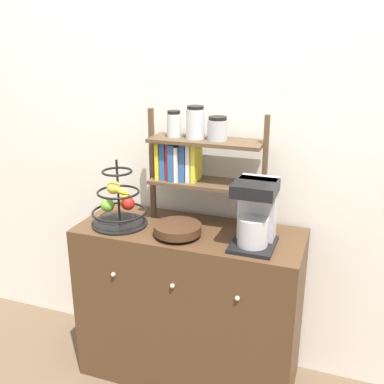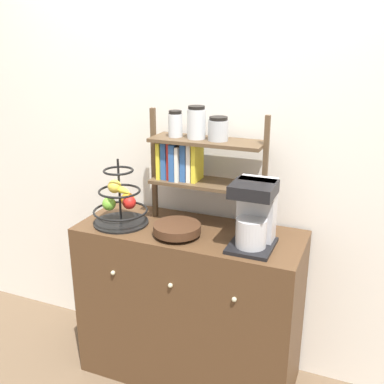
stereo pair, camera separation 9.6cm
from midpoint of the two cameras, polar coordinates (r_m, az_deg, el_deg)
wall_back at (r=2.44m, az=0.75°, el=6.50°), size 7.00×0.05×2.60m
sideboard at (r=2.53m, az=-1.45°, el=-14.11°), size 1.17×0.48×0.89m
coffee_maker at (r=2.12m, az=6.80°, el=-2.68°), size 0.20×0.24×0.32m
fruit_stand at (r=2.39m, az=-10.38°, el=-1.48°), size 0.29×0.29×0.36m
wooden_bowl at (r=2.24m, az=-3.07°, el=-4.76°), size 0.24×0.24×0.06m
shelf_hutch at (r=2.30m, az=-1.00°, el=4.96°), size 0.63×0.20×0.62m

